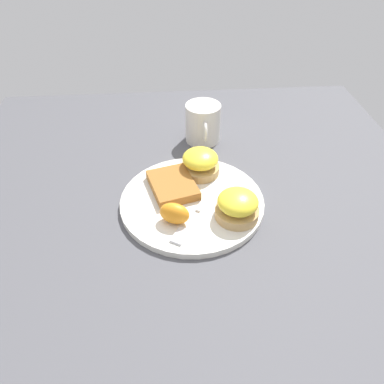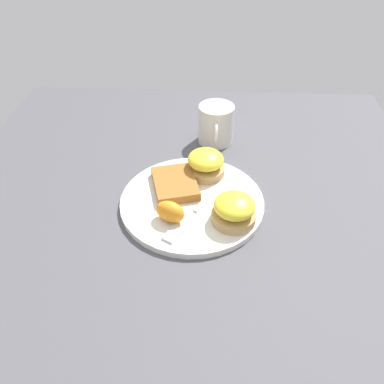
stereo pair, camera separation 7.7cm
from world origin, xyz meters
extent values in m
plane|color=#4C4C51|center=(0.00, 0.00, 0.00)|extent=(1.10, 1.10, 0.00)
cylinder|color=silver|center=(0.00, 0.00, 0.01)|extent=(0.30, 0.30, 0.01)
cylinder|color=tan|center=(0.06, 0.08, 0.02)|extent=(0.09, 0.09, 0.02)
ellipsoid|color=yellow|center=(0.06, 0.08, 0.05)|extent=(0.08, 0.08, 0.04)
cylinder|color=tan|center=(-0.09, 0.03, 0.02)|extent=(0.09, 0.09, 0.02)
ellipsoid|color=yellow|center=(-0.09, 0.03, 0.05)|extent=(0.08, 0.08, 0.04)
cube|color=#9B6229|center=(-0.04, -0.04, 0.02)|extent=(0.13, 0.12, 0.02)
ellipsoid|color=orange|center=(0.06, -0.04, 0.04)|extent=(0.06, 0.07, 0.04)
cube|color=silver|center=(-0.01, 0.04, 0.02)|extent=(0.10, 0.06, 0.00)
cube|color=silver|center=(0.10, -0.03, 0.02)|extent=(0.05, 0.04, 0.00)
cylinder|color=silver|center=(-0.25, 0.05, 0.05)|extent=(0.09, 0.09, 0.10)
torus|color=silver|center=(-0.20, 0.05, 0.05)|extent=(0.05, 0.01, 0.05)
camera|label=1|loc=(0.59, -0.05, 0.53)|focal=35.00mm
camera|label=2|loc=(0.59, 0.03, 0.53)|focal=35.00mm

